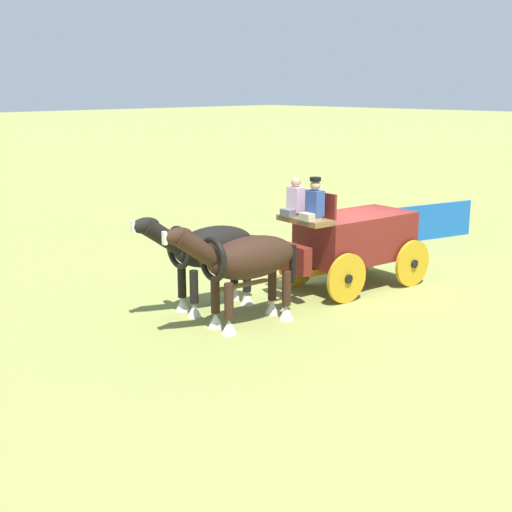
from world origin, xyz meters
name	(u,v)px	position (x,y,z in m)	size (l,w,h in m)	color
ground_plane	(354,286)	(0.00, 0.00, 0.00)	(220.00, 220.00, 0.00)	olive
show_wagon	(351,239)	(0.16, -0.02, 1.18)	(5.66, 2.13, 2.76)	maroon
draft_horse_near	(245,261)	(3.76, 0.17, 1.31)	(3.08, 1.11, 2.17)	#331E14
draft_horse_off	(208,250)	(3.59, -1.12, 1.29)	(2.99, 1.12, 2.15)	black
sponsor_banner	(431,222)	(-5.83, -1.52, 0.55)	(3.20, 0.06, 1.10)	#1959B2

